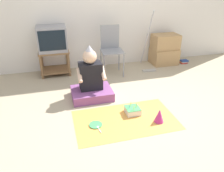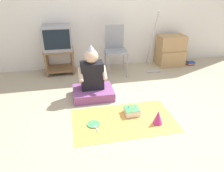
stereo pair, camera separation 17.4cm
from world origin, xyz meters
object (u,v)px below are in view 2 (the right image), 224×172
Objects in this scene: tv at (57,38)px; book_pile at (190,63)px; folding_chair at (115,46)px; paper_plate at (94,124)px; dust_mop at (153,53)px; person_seated at (92,81)px; party_hat_blue at (158,117)px; birthday_cake at (132,111)px; cardboard_box_stack at (170,51)px.

book_pile is at bearing -2.80° from tv.
folding_chair is 5.39× the size of paper_plate.
dust_mop reaches higher than tv.
book_pile is 2.98m from paper_plate.
party_hat_blue is (0.74, -0.93, -0.16)m from person_seated.
party_hat_blue reaches higher than paper_plate.
dust_mop is 6.06× the size of birthday_cake.
tv is 0.57× the size of folding_chair.
cardboard_box_stack is at bearing 51.77° from birthday_cake.
folding_chair is 1.44× the size of cardboard_box_stack.
birthday_cake is (-0.87, -1.52, -0.31)m from dust_mop.
folding_chair reaches higher than birthday_cake.
dust_mop is (-0.50, -0.22, 0.04)m from cardboard_box_stack.
book_pile is 2.45m from birthday_cake.
birthday_cake is at bearing -60.64° from tv.
person_seated is 4.27× the size of birthday_cake.
folding_chair is 1.61m from birthday_cake.
book_pile is at bearing 6.32° from dust_mop.
paper_plate is (-0.84, 0.14, -0.09)m from party_hat_blue.
person_seated is at bearing -65.05° from tv.
folding_chair is 0.77× the size of dust_mop.
book_pile is at bearing 41.64° from birthday_cake.
cardboard_box_stack is 2.23m from birthday_cake.
person_seated is 1.20m from party_hat_blue.
party_hat_blue is (-0.60, -1.81, -0.26)m from dust_mop.
tv reaches higher than birthday_cake.
cardboard_box_stack is 3.26× the size of birthday_cake.
party_hat_blue is at bearing -9.69° from paper_plate.
folding_chair is 5.49× the size of book_pile.
tv is at bearing 167.62° from folding_chair.
tv is 3.12× the size of book_pile.
book_pile is (1.74, 0.10, -0.51)m from folding_chair.
party_hat_blue is at bearing -129.16° from book_pile.
tv is 2.40m from cardboard_box_stack.
dust_mop is 6.96× the size of paper_plate.
book_pile is 0.85× the size of birthday_cake.
party_hat_blue is at bearing -108.42° from dust_mop.
person_seated is at bearing -156.89° from book_pile.
folding_chair is 1.87m from party_hat_blue.
party_hat_blue is 0.85m from paper_plate.
person_seated is (-1.84, -1.10, -0.05)m from cardboard_box_stack.
birthday_cake is (-0.09, -1.53, -0.50)m from folding_chair.
folding_chair is at bearing -176.69° from book_pile.
paper_plate is at bearing -143.55° from book_pile.
dust_mop is 1.61m from person_seated.
folding_chair is at bearing 179.59° from dust_mop.
paper_plate is at bearing -77.34° from tv.
person_seated reaches higher than book_pile.
birthday_cake is 0.58m from paper_plate.
party_hat_blue is at bearing -46.23° from birthday_cake.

